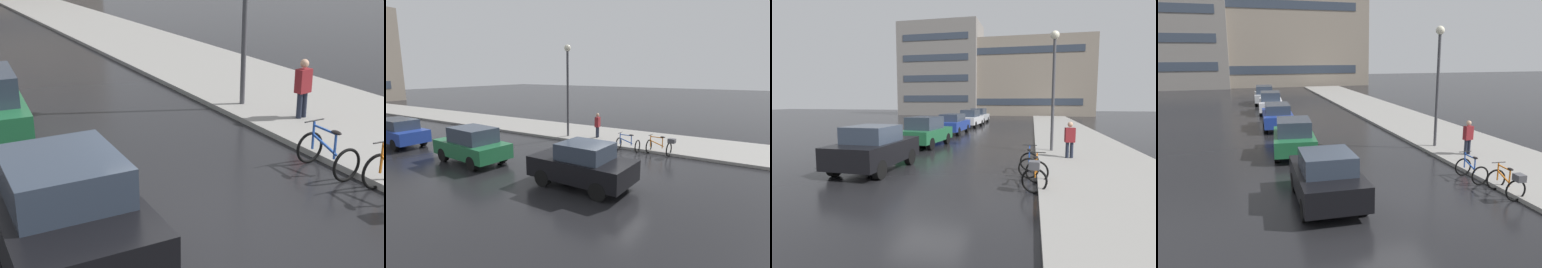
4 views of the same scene
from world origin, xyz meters
TOP-DOWN VIEW (x-y plane):
  - ground_plane at (0.00, 0.00)m, footprint 140.00×140.00m
  - sidewalk_kerb at (6.00, 10.00)m, footprint 4.80×60.00m
  - bicycle_nearest at (3.52, -0.89)m, footprint 0.80×1.43m
  - bicycle_second at (3.33, 0.87)m, footprint 0.70×1.15m
  - car_black at (-2.20, 0.30)m, footprint 1.97×3.83m
  - car_green at (-2.38, 6.22)m, footprint 2.10×3.89m
  - car_blue at (-2.51, 12.64)m, footprint 1.85×4.24m
  - pedestrian at (4.96, 3.61)m, footprint 0.43×0.29m
  - streetlamp at (4.35, 5.42)m, footprint 0.40×0.40m

SIDE VIEW (x-z plane):
  - ground_plane at x=0.00m, z-range 0.00..0.00m
  - sidewalk_kerb at x=6.00m, z-range 0.00..0.14m
  - bicycle_second at x=3.33m, z-range -0.10..0.88m
  - bicycle_nearest at x=3.52m, z-range 0.00..1.00m
  - car_blue at x=-2.51m, z-range 0.03..1.57m
  - car_black at x=-2.20m, z-range 0.00..1.64m
  - car_green at x=-2.38m, z-range 0.00..1.66m
  - pedestrian at x=4.96m, z-range 0.10..1.77m
  - streetlamp at x=4.35m, z-range 0.90..6.68m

